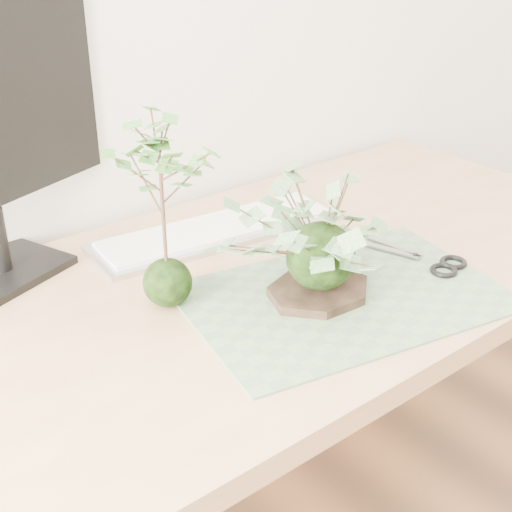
# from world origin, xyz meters

# --- Properties ---
(desk) EXTENTS (1.60, 0.70, 0.74)m
(desk) POSITION_xyz_m (0.04, 1.23, 0.65)
(desk) COLOR tan
(desk) RESTS_ON ground_plane
(cutting_mat) EXTENTS (0.56, 0.43, 0.00)m
(cutting_mat) POSITION_xyz_m (0.14, 1.09, 0.74)
(cutting_mat) COLOR #58755B
(cutting_mat) RESTS_ON desk
(stone_dish) EXTENTS (0.19, 0.19, 0.01)m
(stone_dish) POSITION_xyz_m (0.11, 1.12, 0.75)
(stone_dish) COLOR black
(stone_dish) RESTS_ON cutting_mat
(ivy_kokedama) EXTENTS (0.36, 0.36, 0.22)m
(ivy_kokedama) POSITION_xyz_m (0.11, 1.12, 0.87)
(ivy_kokedama) COLOR black
(ivy_kokedama) RESTS_ON stone_dish
(maple_kokedama) EXTENTS (0.21, 0.21, 0.33)m
(maple_kokedama) POSITION_xyz_m (-0.09, 1.25, 0.97)
(maple_kokedama) COLOR black
(maple_kokedama) RESTS_ON desk
(keyboard) EXTENTS (0.50, 0.20, 0.02)m
(keyboard) POSITION_xyz_m (0.12, 1.41, 0.75)
(keyboard) COLOR #B0B0B8
(keyboard) RESTS_ON desk
(scissors) EXTENTS (0.09, 0.20, 0.01)m
(scissors) POSITION_xyz_m (0.34, 1.06, 0.75)
(scissors) COLOR gray
(scissors) RESTS_ON cutting_mat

